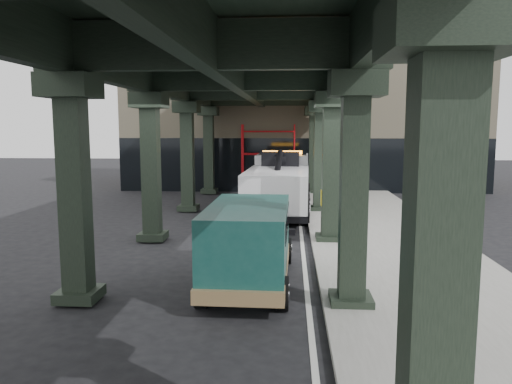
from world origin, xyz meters
The scene contains 8 objects.
ground centered at (0.00, 0.00, 0.00)m, with size 90.00×90.00×0.00m, color black.
sidewalk centered at (4.50, 2.00, 0.07)m, with size 5.00×40.00×0.15m, color gray.
lane_stripe centered at (1.70, 2.00, 0.01)m, with size 0.12×38.00×0.01m, color silver.
viaduct centered at (-0.40, 2.00, 5.46)m, with size 7.40×32.00×6.40m.
building centered at (2.00, 20.00, 4.00)m, with size 22.00×10.00×8.00m, color #C6B793.
scaffolding centered at (0.00, 14.64, 2.11)m, with size 3.08×0.88×4.00m.
tow_truck centered at (0.82, 7.54, 1.41)m, with size 2.90×8.90×2.89m.
towed_van centered at (0.29, -2.56, 1.10)m, with size 2.11×5.08×2.05m.
Camera 1 is at (1.27, -14.44, 3.91)m, focal length 35.00 mm.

